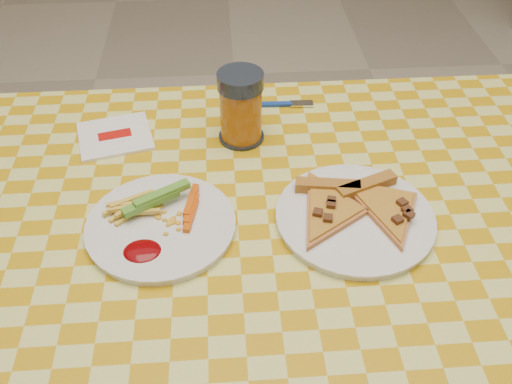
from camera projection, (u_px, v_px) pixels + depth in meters
table at (268, 253)px, 0.99m from camera, size 1.28×0.88×0.76m
plate_left at (161, 227)px, 0.93m from camera, size 0.29×0.29×0.01m
plate_right at (355, 219)px, 0.94m from camera, size 0.33×0.33×0.01m
fries_veggies at (155, 213)px, 0.93m from camera, size 0.18×0.17×0.04m
pizza_slices at (355, 206)px, 0.95m from camera, size 0.28×0.25×0.02m
drink_glass at (241, 108)px, 1.07m from camera, size 0.09×0.09×0.14m
napkin at (115, 136)px, 1.12m from camera, size 0.16×0.16×0.01m
fork at (278, 104)px, 1.20m from camera, size 0.15×0.02×0.01m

